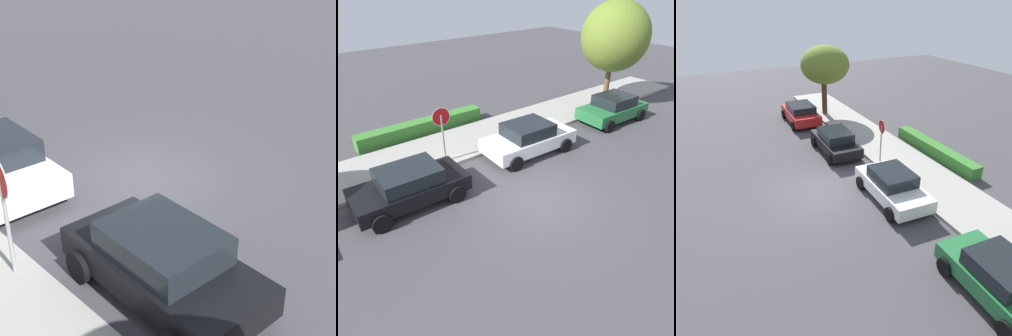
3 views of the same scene
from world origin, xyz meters
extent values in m
plane|color=#423F44|center=(0.00, 0.00, 0.00)|extent=(60.00, 60.00, 0.00)
cylinder|color=gray|center=(-1.43, 4.32, 1.10)|extent=(0.08, 0.08, 2.20)
cylinder|color=white|center=(-1.43, 4.32, 2.13)|extent=(0.75, 0.11, 0.75)
cylinder|color=red|center=(-1.43, 4.32, 2.13)|extent=(0.70, 0.11, 0.70)
cube|color=black|center=(-3.72, 2.62, 0.59)|extent=(3.97, 1.90, 0.56)
cube|color=black|center=(-3.70, 2.62, 1.13)|extent=(2.10, 1.63, 0.52)
cylinder|color=black|center=(-5.07, 1.77, 0.32)|extent=(0.65, 0.24, 0.64)
cylinder|color=black|center=(-2.41, 1.69, 0.32)|extent=(0.65, 0.24, 0.64)
cylinder|color=black|center=(-2.36, 3.47, 0.32)|extent=(0.65, 0.24, 0.64)
cylinder|color=black|center=(3.36, 1.92, 0.32)|extent=(0.65, 0.24, 0.64)
cylinder|color=black|center=(0.57, 2.03, 0.32)|extent=(0.65, 0.24, 0.64)
camera|label=1|loc=(-9.05, 7.57, 6.30)|focal=55.00mm
camera|label=2|loc=(-6.85, -6.77, 7.08)|focal=35.00mm
camera|label=3|loc=(12.50, -4.55, 8.39)|focal=35.00mm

